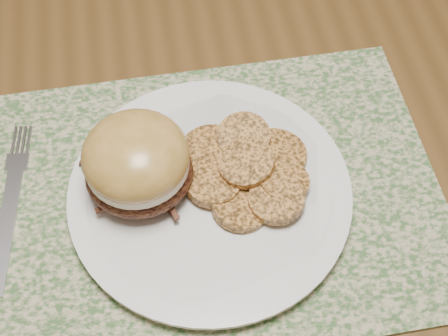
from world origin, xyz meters
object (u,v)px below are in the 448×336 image
at_px(pork_sandwich, 137,163).
at_px(dining_table, 305,179).
at_px(dinner_plate, 210,193).
at_px(fork, 11,204).

bearing_deg(pork_sandwich, dining_table, 16.60).
distance_m(dining_table, dinner_plate, 0.16).
height_order(pork_sandwich, fork, pork_sandwich).
relative_size(dining_table, pork_sandwich, 13.47).
bearing_deg(dining_table, dinner_plate, -155.57).
distance_m(pork_sandwich, fork, 0.14).
xyz_separation_m(dining_table, pork_sandwich, (-0.18, -0.04, 0.14)).
xyz_separation_m(dinner_plate, fork, (-0.19, 0.02, -0.01)).
relative_size(dining_table, fork, 7.84).
bearing_deg(pork_sandwich, dinner_plate, -9.58).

